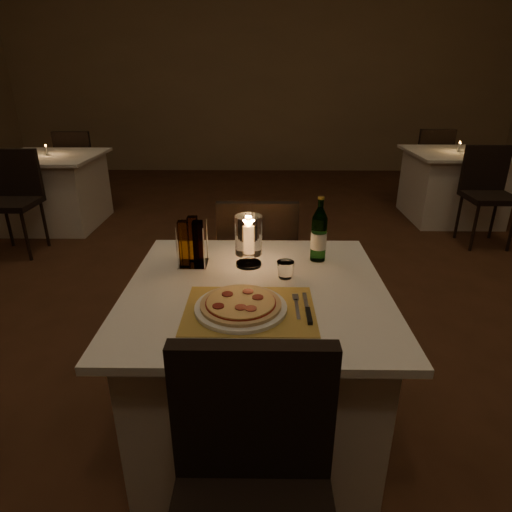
{
  "coord_description": "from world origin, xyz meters",
  "views": [
    {
      "loc": [
        -0.02,
        -2.24,
        1.49
      ],
      "look_at": [
        -0.04,
        -0.75,
        0.86
      ],
      "focal_mm": 30.0,
      "sensor_mm": 36.0,
      "label": 1
    }
  ],
  "objects_px": {
    "main_table": "(256,365)",
    "water_bottle": "(319,235)",
    "pizza": "(241,303)",
    "neighbor_table_right": "(452,186)",
    "tumbler": "(285,270)",
    "plate": "(241,308)",
    "neighbor_table_left": "(54,190)",
    "chair_near": "(252,486)",
    "chair_far": "(258,259)",
    "hurricane_candle": "(249,237)"
  },
  "relations": [
    {
      "from": "main_table",
      "to": "water_bottle",
      "type": "height_order",
      "value": "water_bottle"
    },
    {
      "from": "pizza",
      "to": "neighbor_table_right",
      "type": "relative_size",
      "value": 0.28
    },
    {
      "from": "tumbler",
      "to": "neighbor_table_right",
      "type": "relative_size",
      "value": 0.07
    },
    {
      "from": "water_bottle",
      "to": "neighbor_table_right",
      "type": "xyz_separation_m",
      "value": [
        1.84,
        2.9,
        -0.48
      ]
    },
    {
      "from": "plate",
      "to": "tumbler",
      "type": "relative_size",
      "value": 4.6
    },
    {
      "from": "main_table",
      "to": "neighbor_table_left",
      "type": "bearing_deg",
      "value": 126.67
    },
    {
      "from": "chair_near",
      "to": "neighbor_table_right",
      "type": "xyz_separation_m",
      "value": [
        2.11,
        3.88,
        -0.18
      ]
    },
    {
      "from": "main_table",
      "to": "tumbler",
      "type": "relative_size",
      "value": 14.36
    },
    {
      "from": "main_table",
      "to": "water_bottle",
      "type": "xyz_separation_m",
      "value": [
        0.27,
        0.26,
        0.48
      ]
    },
    {
      "from": "main_table",
      "to": "chair_far",
      "type": "relative_size",
      "value": 1.11
    },
    {
      "from": "neighbor_table_right",
      "to": "chair_far",
      "type": "bearing_deg",
      "value": -130.72
    },
    {
      "from": "chair_far",
      "to": "main_table",
      "type": "bearing_deg",
      "value": -90.0
    },
    {
      "from": "hurricane_candle",
      "to": "pizza",
      "type": "bearing_deg",
      "value": -92.49
    },
    {
      "from": "hurricane_candle",
      "to": "neighbor_table_right",
      "type": "distance_m",
      "value": 3.69
    },
    {
      "from": "pizza",
      "to": "tumbler",
      "type": "height_order",
      "value": "tumbler"
    },
    {
      "from": "plate",
      "to": "neighbor_table_left",
      "type": "bearing_deg",
      "value": 124.41
    },
    {
      "from": "plate",
      "to": "tumbler",
      "type": "bearing_deg",
      "value": 57.56
    },
    {
      "from": "chair_far",
      "to": "water_bottle",
      "type": "distance_m",
      "value": 0.61
    },
    {
      "from": "chair_near",
      "to": "water_bottle",
      "type": "bearing_deg",
      "value": 74.68
    },
    {
      "from": "main_table",
      "to": "chair_far",
      "type": "bearing_deg",
      "value": 90.0
    },
    {
      "from": "water_bottle",
      "to": "neighbor_table_left",
      "type": "xyz_separation_m",
      "value": [
        -2.43,
        2.63,
        -0.48
      ]
    },
    {
      "from": "plate",
      "to": "water_bottle",
      "type": "bearing_deg",
      "value": 54.39
    },
    {
      "from": "chair_near",
      "to": "plate",
      "type": "distance_m",
      "value": 0.57
    },
    {
      "from": "tumbler",
      "to": "hurricane_candle",
      "type": "distance_m",
      "value": 0.21
    },
    {
      "from": "water_bottle",
      "to": "chair_near",
      "type": "bearing_deg",
      "value": -105.32
    },
    {
      "from": "pizza",
      "to": "neighbor_table_left",
      "type": "relative_size",
      "value": 0.28
    },
    {
      "from": "pizza",
      "to": "neighbor_table_left",
      "type": "xyz_separation_m",
      "value": [
        -2.11,
        3.08,
        -0.39
      ]
    },
    {
      "from": "pizza",
      "to": "tumbler",
      "type": "relative_size",
      "value": 4.02
    },
    {
      "from": "chair_near",
      "to": "pizza",
      "type": "height_order",
      "value": "chair_near"
    },
    {
      "from": "main_table",
      "to": "plate",
      "type": "relative_size",
      "value": 3.12
    },
    {
      "from": "hurricane_candle",
      "to": "neighbor_table_right",
      "type": "height_order",
      "value": "hurricane_candle"
    },
    {
      "from": "tumbler",
      "to": "chair_near",
      "type": "bearing_deg",
      "value": -98.32
    },
    {
      "from": "main_table",
      "to": "neighbor_table_right",
      "type": "distance_m",
      "value": 3.8
    },
    {
      "from": "main_table",
      "to": "pizza",
      "type": "height_order",
      "value": "pizza"
    },
    {
      "from": "chair_near",
      "to": "pizza",
      "type": "bearing_deg",
      "value": 95.35
    },
    {
      "from": "plate",
      "to": "neighbor_table_left",
      "type": "xyz_separation_m",
      "value": [
        -2.11,
        3.08,
        -0.38
      ]
    },
    {
      "from": "plate",
      "to": "water_bottle",
      "type": "relative_size",
      "value": 1.12
    },
    {
      "from": "pizza",
      "to": "water_bottle",
      "type": "distance_m",
      "value": 0.55
    },
    {
      "from": "water_bottle",
      "to": "plate",
      "type": "bearing_deg",
      "value": -125.61
    },
    {
      "from": "hurricane_candle",
      "to": "plate",
      "type": "bearing_deg",
      "value": -92.49
    },
    {
      "from": "hurricane_candle",
      "to": "chair_near",
      "type": "bearing_deg",
      "value": -87.92
    },
    {
      "from": "chair_near",
      "to": "tumbler",
      "type": "height_order",
      "value": "chair_near"
    },
    {
      "from": "tumbler",
      "to": "hurricane_candle",
      "type": "relative_size",
      "value": 0.32
    },
    {
      "from": "water_bottle",
      "to": "neighbor_table_left",
      "type": "height_order",
      "value": "water_bottle"
    },
    {
      "from": "chair_far",
      "to": "neighbor_table_right",
      "type": "bearing_deg",
      "value": 49.28
    },
    {
      "from": "water_bottle",
      "to": "hurricane_candle",
      "type": "xyz_separation_m",
      "value": [
        -0.3,
        -0.06,
        0.01
      ]
    },
    {
      "from": "hurricane_candle",
      "to": "neighbor_table_left",
      "type": "xyz_separation_m",
      "value": [
        -2.12,
        2.7,
        -0.49
      ]
    },
    {
      "from": "plate",
      "to": "neighbor_table_left",
      "type": "relative_size",
      "value": 0.32
    },
    {
      "from": "chair_near",
      "to": "water_bottle",
      "type": "relative_size",
      "value": 3.15
    },
    {
      "from": "chair_far",
      "to": "neighbor_table_left",
      "type": "bearing_deg",
      "value": 134.66
    }
  ]
}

